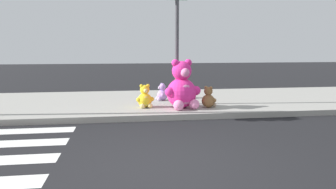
{
  "coord_description": "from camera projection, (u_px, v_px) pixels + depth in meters",
  "views": [
    {
      "loc": [
        -0.51,
        -4.42,
        1.76
      ],
      "look_at": [
        0.64,
        3.6,
        0.55
      ],
      "focal_mm": 34.29,
      "sensor_mm": 36.0,
      "label": 1
    }
  ],
  "objects": [
    {
      "name": "sidewalk",
      "position": [
        140.0,
        103.0,
        9.74
      ],
      "size": [
        28.0,
        4.4,
        0.15
      ],
      "primitive_type": "cube",
      "color": "#9E9B93",
      "rests_on": "ground_plane"
    },
    {
      "name": "plush_lavender",
      "position": [
        162.0,
        93.0,
        9.7
      ],
      "size": [
        0.37,
        0.4,
        0.52
      ],
      "color": "#B28CD8",
      "rests_on": "sidewalk"
    },
    {
      "name": "plush_brown",
      "position": [
        209.0,
        99.0,
        8.58
      ],
      "size": [
        0.41,
        0.41,
        0.57
      ],
      "color": "olive",
      "rests_on": "sidewalk"
    },
    {
      "name": "plush_yellow",
      "position": [
        145.0,
        98.0,
        8.56
      ],
      "size": [
        0.48,
        0.43,
        0.63
      ],
      "color": "yellow",
      "rests_on": "sidewalk"
    },
    {
      "name": "sign_pole",
      "position": [
        177.0,
        44.0,
        8.84
      ],
      "size": [
        0.56,
        0.11,
        3.2
      ],
      "color": "#4C4C51",
      "rests_on": "sidewalk"
    },
    {
      "name": "plush_red",
      "position": [
        180.0,
        91.0,
        10.1
      ],
      "size": [
        0.4,
        0.46,
        0.59
      ],
      "color": "red",
      "rests_on": "sidewalk"
    },
    {
      "name": "ground_plane",
      "position": [
        159.0,
        169.0,
        4.66
      ],
      "size": [
        60.0,
        60.0,
        0.0
      ],
      "primitive_type": "plane",
      "color": "black"
    },
    {
      "name": "plush_pink_large",
      "position": [
        182.0,
        89.0,
        8.44
      ],
      "size": [
        0.98,
        0.9,
        1.29
      ],
      "color": "#F22D93",
      "rests_on": "sidewalk"
    }
  ]
}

